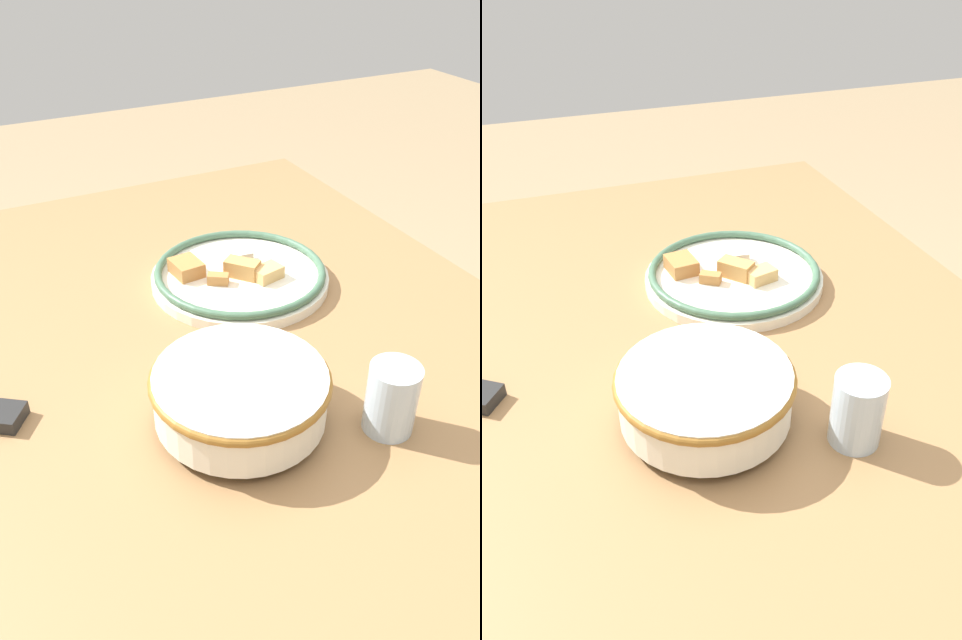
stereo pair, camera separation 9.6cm
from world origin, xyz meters
TOP-DOWN VIEW (x-y plane):
  - dining_table at (0.00, 0.00)m, footprint 1.56×1.09m
  - noodle_bowl at (-0.06, 0.01)m, footprint 0.24×0.24m
  - food_plate at (0.26, -0.15)m, footprint 0.32×0.32m
  - drinking_glass at (-0.16, -0.15)m, footprint 0.07×0.07m

SIDE VIEW (x-z plane):
  - dining_table at x=0.00m, z-range 0.30..1.04m
  - food_plate at x=0.26m, z-range 0.73..0.78m
  - noodle_bowl at x=-0.06m, z-range 0.75..0.83m
  - drinking_glass at x=-0.16m, z-range 0.74..0.84m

